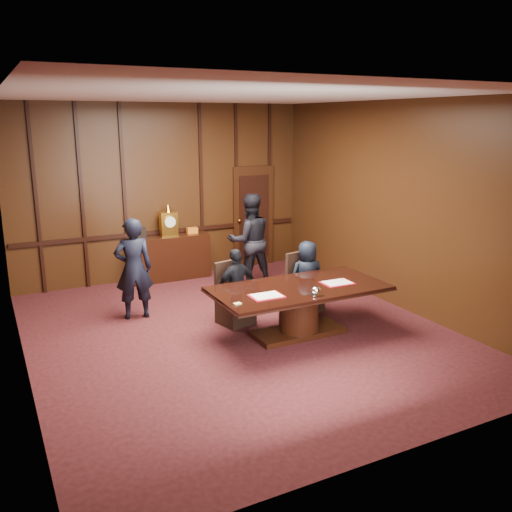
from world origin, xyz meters
The scene contains 13 objects.
room centered at (0.07, 0.14, 1.72)m, with size 7.00×7.04×3.50m.
sideboard centered at (0.00, 3.26, 0.49)m, with size 1.60×0.45×1.54m.
conference_table centered at (0.78, -0.46, 0.51)m, with size 2.62×1.32×0.76m.
folder_left centered at (0.13, -0.65, 0.77)m, with size 0.47×0.34×0.02m.
folder_right centered at (1.38, -0.58, 0.77)m, with size 0.47×0.35×0.02m.
inkstand centered at (0.78, -0.91, 0.81)m, with size 0.20×0.14×0.12m.
notepad centered at (-0.37, -0.76, 0.77)m, with size 0.10×0.07×0.01m, color #EEE474.
chair_left centered at (0.12, 0.41, 0.29)m, with size 0.58×0.58×0.99m.
chair_right centered at (1.43, 0.41, 0.29)m, with size 0.57×0.57×0.99m.
signatory_left centered at (0.13, 0.34, 0.62)m, with size 0.72×0.30×1.24m, color black.
signatory_right centered at (1.43, 0.34, 0.61)m, with size 0.60×0.39×1.23m, color black.
witness_left centered at (-1.22, 1.38, 0.83)m, with size 0.61×0.40×1.67m, color black.
witness_right centered at (1.24, 2.10, 0.91)m, with size 0.88×0.69×1.81m, color black.
Camera 1 is at (-3.29, -7.02, 3.18)m, focal length 38.00 mm.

